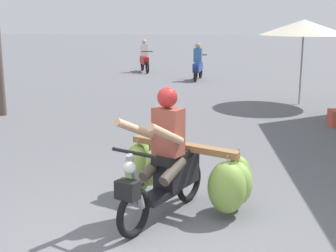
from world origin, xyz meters
TOP-DOWN VIEW (x-y plane):
  - ground_plane at (0.00, 0.00)m, footprint 120.00×120.00m
  - motorbike_main_loaded at (0.44, 1.19)m, footprint 1.78×1.94m
  - motorbike_distant_ahead_left at (0.82, 13.26)m, footprint 0.56×1.61m
  - motorbike_distant_ahead_right at (-1.49, 15.92)m, footprint 0.66×1.57m
  - market_umbrella_near_shop at (3.57, 8.49)m, footprint 2.35×2.35m

SIDE VIEW (x-z plane):
  - ground_plane at x=0.00m, z-range 0.00..0.00m
  - motorbike_main_loaded at x=0.44m, z-range -0.30..1.28m
  - motorbike_distant_ahead_left at x=0.82m, z-range -0.13..1.27m
  - motorbike_distant_ahead_right at x=-1.49m, z-range -0.13..1.27m
  - market_umbrella_near_shop at x=3.57m, z-range 0.94..3.23m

